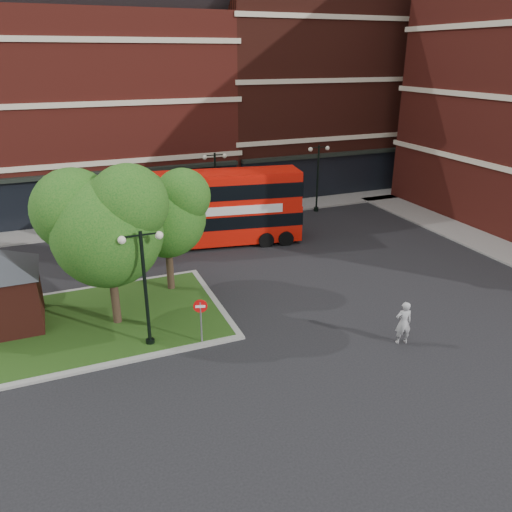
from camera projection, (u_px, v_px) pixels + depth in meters
name	position (u px, v px, depth m)	size (l,w,h in m)	color
ground	(274.00, 323.00, 22.33)	(120.00, 120.00, 0.00)	black
pavement_far	(182.00, 218.00, 36.48)	(44.00, 3.00, 0.12)	slate
pavement_side	(512.00, 255.00, 29.79)	(3.00, 28.00, 0.12)	slate
terrace_far_left	(49.00, 114.00, 37.52)	(26.00, 12.00, 14.00)	maroon
terrace_far_right	(309.00, 92.00, 44.82)	(18.00, 12.00, 16.00)	#471911
traffic_island	(82.00, 324.00, 22.09)	(12.60, 7.60, 0.15)	gray
tree_island_west	(103.00, 222.00, 20.44)	(5.40, 4.71, 7.21)	#2D2116
tree_island_east	(164.00, 210.00, 23.84)	(4.46, 3.90, 6.29)	#2D2116
lamp_island	(145.00, 284.00, 19.52)	(1.72, 0.36, 5.00)	black
lamp_far_left	(216.00, 184.00, 34.42)	(1.72, 0.36, 5.00)	black
lamp_far_right	(318.00, 175.00, 37.21)	(1.72, 0.36, 5.00)	black
bus	(215.00, 204.00, 30.67)	(10.79, 4.14, 4.02)	red
woman	(403.00, 323.00, 20.45)	(0.69, 0.45, 1.89)	#9D9D9F
car_silver	(167.00, 214.00, 35.40)	(1.48, 3.68, 1.25)	#BABEC2
car_white	(245.00, 204.00, 37.46)	(1.51, 4.33, 1.43)	white
no_entry_sign	(201.00, 313.00, 20.13)	(0.56, 0.21, 2.07)	slate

